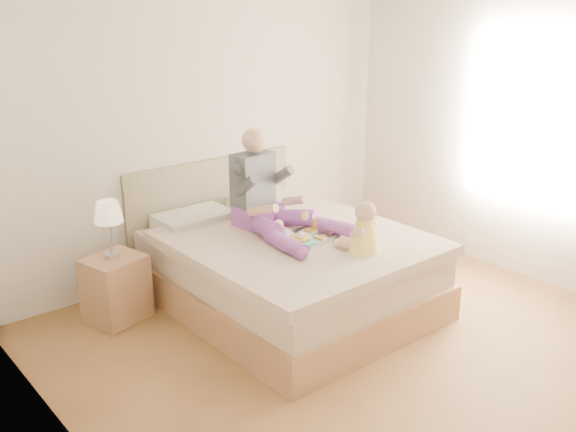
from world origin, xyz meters
TOP-DOWN VIEW (x-y plane):
  - room at (0.08, 0.01)m, footprint 4.02×4.22m
  - bed at (0.00, 1.08)m, footprint 1.70×2.18m
  - nightstand at (-1.17, 1.65)m, footprint 0.49×0.45m
  - lamp at (-1.17, 1.65)m, footprint 0.22×0.22m
  - adult at (-0.04, 1.19)m, footprint 0.69×1.00m
  - tray at (0.03, 0.80)m, footprint 0.48×0.41m
  - baby at (0.17, 0.36)m, footprint 0.27×0.35m

SIDE VIEW (x-z plane):
  - nightstand at x=-1.17m, z-range 0.00..0.50m
  - bed at x=0.00m, z-range -0.18..0.82m
  - tray at x=0.03m, z-range 0.58..0.70m
  - baby at x=0.17m, z-range 0.57..0.96m
  - lamp at x=-1.17m, z-range 0.62..1.06m
  - adult at x=-0.04m, z-range 0.44..1.26m
  - room at x=0.08m, z-range 0.15..2.87m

